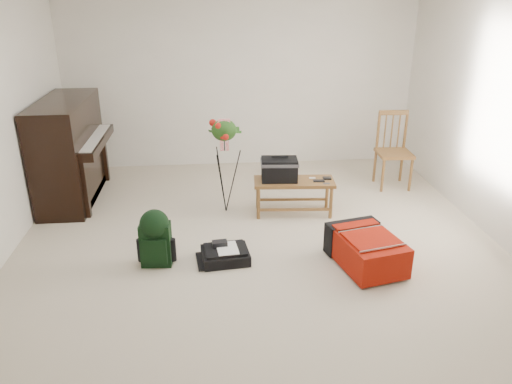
{
  "coord_description": "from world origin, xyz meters",
  "views": [
    {
      "loc": [
        -0.45,
        -4.43,
        2.5
      ],
      "look_at": [
        -0.01,
        0.35,
        0.51
      ],
      "focal_mm": 35.0,
      "sensor_mm": 36.0,
      "label": 1
    }
  ],
  "objects": [
    {
      "name": "red_suitcase",
      "position": [
        0.98,
        -0.32,
        0.17
      ],
      "size": [
        0.67,
        0.87,
        0.33
      ],
      "rotation": [
        0.0,
        0.0,
        0.23
      ],
      "color": "#A31707",
      "rests_on": "floor"
    },
    {
      "name": "green_backpack",
      "position": [
        -1.01,
        -0.16,
        0.31
      ],
      "size": [
        0.3,
        0.28,
        0.57
      ],
      "rotation": [
        0.0,
        0.0,
        -0.07
      ],
      "color": "black",
      "rests_on": "floor"
    },
    {
      "name": "wall_back",
      "position": [
        0.0,
        2.75,
        1.25
      ],
      "size": [
        5.0,
        0.04,
        2.5
      ],
      "primitive_type": "cube",
      "color": "white",
      "rests_on": "floor"
    },
    {
      "name": "floor",
      "position": [
        0.0,
        0.0,
        0.0
      ],
      "size": [
        5.0,
        5.5,
        0.01
      ],
      "primitive_type": "cube",
      "color": "beige",
      "rests_on": "ground"
    },
    {
      "name": "bench",
      "position": [
        0.37,
        0.89,
        0.5
      ],
      "size": [
        0.95,
        0.44,
        0.71
      ],
      "rotation": [
        0.0,
        0.0,
        -0.07
      ],
      "color": "brown",
      "rests_on": "floor"
    },
    {
      "name": "flower_stand",
      "position": [
        -0.31,
        1.02,
        0.56
      ],
      "size": [
        0.37,
        0.37,
        1.16
      ],
      "rotation": [
        0.0,
        0.0,
        -0.01
      ],
      "color": "black",
      "rests_on": "floor"
    },
    {
      "name": "black_duffel",
      "position": [
        -0.36,
        -0.15,
        0.07
      ],
      "size": [
        0.49,
        0.41,
        0.19
      ],
      "rotation": [
        0.0,
        0.0,
        0.11
      ],
      "color": "black",
      "rests_on": "floor"
    },
    {
      "name": "piano",
      "position": [
        -2.19,
        1.6,
        0.6
      ],
      "size": [
        0.71,
        1.5,
        1.25
      ],
      "color": "black",
      "rests_on": "floor"
    },
    {
      "name": "dining_chair",
      "position": [
        1.93,
        1.65,
        0.48
      ],
      "size": [
        0.44,
        0.44,
        0.99
      ],
      "rotation": [
        0.0,
        0.0,
        -0.03
      ],
      "color": "brown",
      "rests_on": "floor"
    }
  ]
}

